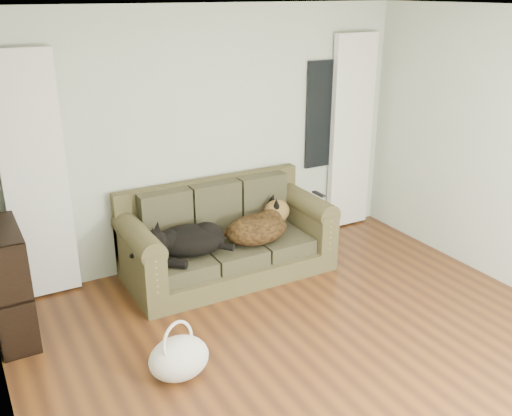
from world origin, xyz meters
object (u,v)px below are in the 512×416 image
dog_shepherd (259,227)px  tote_bag (179,359)px  sofa (228,233)px  bookshelf (8,282)px  dog_black_lab (186,242)px

dog_shepherd → tote_bag: 1.85m
sofa → tote_bag: sofa is taller
bookshelf → sofa: bearing=6.8°
dog_black_lab → tote_bag: size_ratio=1.50×
sofa → tote_bag: 1.72m
sofa → bookshelf: 2.06m
bookshelf → dog_black_lab: bearing=5.4°
sofa → dog_shepherd: (0.29, -0.11, 0.04)m
sofa → dog_shepherd: 0.31m
sofa → bookshelf: (-2.06, -0.12, 0.05)m
dog_shepherd → bookshelf: bearing=-4.5°
dog_shepherd → tote_bag: dog_shepherd is taller
tote_bag → bookshelf: size_ratio=0.48×
tote_bag → bookshelf: bookshelf is taller
dog_black_lab → bookshelf: size_ratio=0.71×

